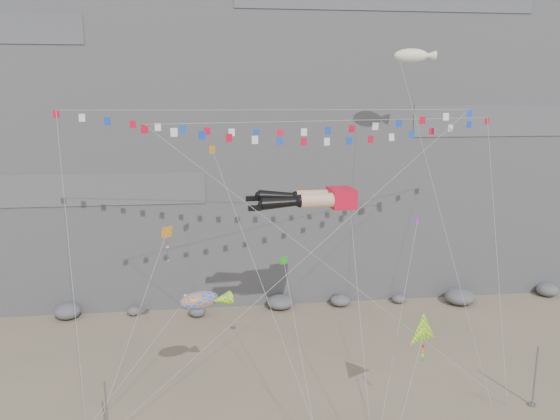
# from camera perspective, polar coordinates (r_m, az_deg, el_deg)

# --- Properties ---
(ground) EXTENTS (120.00, 120.00, 0.00)m
(ground) POSITION_cam_1_polar(r_m,az_deg,el_deg) (39.21, 3.28, -19.56)
(ground) COLOR #87755D
(ground) RESTS_ON ground
(cliff) EXTENTS (80.00, 28.00, 50.00)m
(cliff) POSITION_cam_1_polar(r_m,az_deg,el_deg) (65.32, -1.65, 15.90)
(cliff) COLOR slate
(cliff) RESTS_ON ground
(talus_boulders) EXTENTS (60.00, 3.00, 1.20)m
(talus_boulders) POSITION_cam_1_polar(r_m,az_deg,el_deg) (54.03, 0.03, -9.65)
(talus_boulders) COLOR slate
(talus_boulders) RESTS_ON ground
(anchor_pole_left) EXTENTS (0.12, 0.12, 4.10)m
(anchor_pole_left) POSITION_cam_1_polar(r_m,az_deg,el_deg) (35.85, -17.65, -19.61)
(anchor_pole_left) COLOR gray
(anchor_pole_left) RESTS_ON ground
(anchor_pole_right) EXTENTS (0.12, 0.12, 4.29)m
(anchor_pole_right) POSITION_cam_1_polar(r_m,az_deg,el_deg) (41.52, 25.10, -15.47)
(anchor_pole_right) COLOR gray
(anchor_pole_right) RESTS_ON ground
(legs_kite) EXTENTS (7.93, 15.18, 19.08)m
(legs_kite) POSITION_cam_1_polar(r_m,az_deg,el_deg) (39.62, 3.43, 1.18)
(legs_kite) COLOR red
(legs_kite) RESTS_ON ground
(flag_banner_upper) EXTENTS (30.27, 12.07, 25.21)m
(flag_banner_upper) POSITION_cam_1_polar(r_m,az_deg,el_deg) (40.55, -1.29, 10.38)
(flag_banner_upper) COLOR red
(flag_banner_upper) RESTS_ON ground
(flag_banner_lower) EXTENTS (26.37, 11.34, 22.57)m
(flag_banner_lower) POSITION_cam_1_polar(r_m,az_deg,el_deg) (39.71, 6.17, 9.23)
(flag_banner_lower) COLOR red
(flag_banner_lower) RESTS_ON ground
(harlequin_kite) EXTENTS (5.22, 8.78, 14.29)m
(harlequin_kite) POSITION_cam_1_polar(r_m,az_deg,el_deg) (38.46, -11.76, -2.36)
(harlequin_kite) COLOR red
(harlequin_kite) RESTS_ON ground
(fish_windsock) EXTENTS (9.92, 5.18, 11.81)m
(fish_windsock) POSITION_cam_1_polar(r_m,az_deg,el_deg) (34.92, -8.46, -9.35)
(fish_windsock) COLOR orange
(fish_windsock) RESTS_ON ground
(delta_kite) EXTENTS (5.09, 5.69, 8.91)m
(delta_kite) POSITION_cam_1_polar(r_m,az_deg,el_deg) (34.80, 14.81, -12.28)
(delta_kite) COLOR yellow
(delta_kite) RESTS_ON ground
(blimp_windsock) EXTENTS (4.00, 14.19, 27.13)m
(blimp_windsock) POSITION_cam_1_polar(r_m,az_deg,el_deg) (47.49, 13.56, 15.34)
(blimp_windsock) COLOR #F9F4CD
(blimp_windsock) RESTS_ON ground
(small_kite_a) EXTENTS (6.77, 14.67, 22.38)m
(small_kite_a) POSITION_cam_1_polar(r_m,az_deg,el_deg) (41.07, -6.95, 5.88)
(small_kite_a) COLOR orange
(small_kite_a) RESTS_ON ground
(small_kite_b) EXTENTS (6.25, 10.53, 15.97)m
(small_kite_b) POSITION_cam_1_polar(r_m,az_deg,el_deg) (41.93, 14.08, -1.60)
(small_kite_b) COLOR purple
(small_kite_b) RESTS_ON ground
(small_kite_c) EXTENTS (1.57, 10.11, 13.61)m
(small_kite_c) POSITION_cam_1_polar(r_m,az_deg,el_deg) (36.18, 0.45, -5.61)
(small_kite_c) COLOR #1AA018
(small_kite_c) RESTS_ON ground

